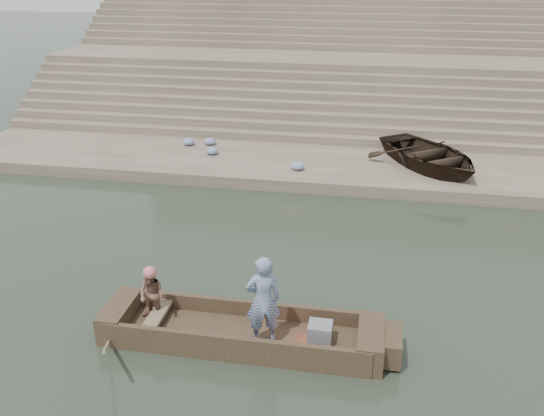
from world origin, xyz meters
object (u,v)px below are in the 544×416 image
(rowing_man, at_px, (152,295))
(beached_rowboat, at_px, (430,155))
(main_rowboat, at_px, (241,337))
(standing_man, at_px, (263,300))
(television, at_px, (319,333))

(rowing_man, distance_m, beached_rowboat, 11.63)
(main_rowboat, distance_m, standing_man, 1.16)
(standing_man, distance_m, beached_rowboat, 10.85)
(standing_man, height_order, beached_rowboat, standing_man)
(standing_man, bearing_deg, rowing_man, -27.25)
(television, height_order, beached_rowboat, beached_rowboat)
(main_rowboat, distance_m, rowing_man, 1.99)
(rowing_man, height_order, television, rowing_man)
(main_rowboat, xyz_separation_m, standing_man, (0.49, -0.17, 1.04))
(standing_man, bearing_deg, beached_rowboat, -130.50)
(main_rowboat, height_order, beached_rowboat, beached_rowboat)
(standing_man, xyz_separation_m, television, (1.08, 0.17, -0.73))
(standing_man, bearing_deg, television, 168.81)
(main_rowboat, bearing_deg, beached_rowboat, 67.00)
(beached_rowboat, bearing_deg, rowing_man, -156.94)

